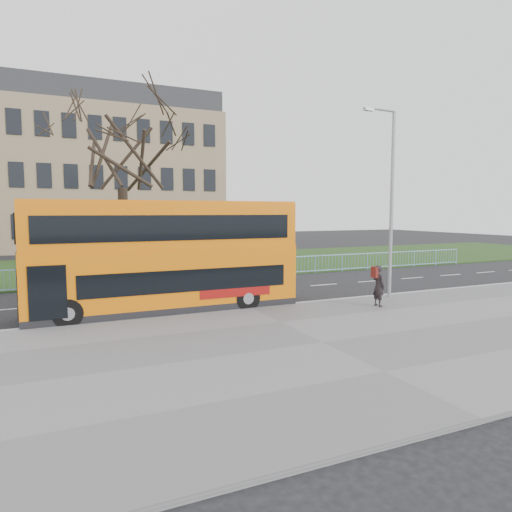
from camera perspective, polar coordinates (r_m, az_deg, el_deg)
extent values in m
plane|color=black|center=(19.19, -2.68, -5.89)|extent=(120.00, 120.00, 0.00)
cube|color=slate|center=(13.32, 8.30, -10.86)|extent=(80.00, 10.50, 0.12)
cube|color=#969699|center=(17.78, -0.82, -6.58)|extent=(80.00, 0.20, 0.14)
cube|color=#213814|center=(32.75, -11.95, -1.16)|extent=(80.00, 15.40, 0.08)
cube|color=#837153|center=(52.62, -22.45, 8.64)|extent=(30.00, 15.00, 14.00)
cube|color=orange|center=(17.63, -11.13, -2.85)|extent=(9.91, 2.39, 1.84)
cube|color=orange|center=(17.50, -11.20, 0.65)|extent=(9.91, 2.39, 0.32)
cube|color=orange|center=(17.45, -11.26, 3.87)|extent=(9.86, 2.34, 1.65)
cube|color=black|center=(16.62, -8.28, -3.06)|extent=(7.64, 0.06, 0.80)
cube|color=black|center=(16.32, -10.31, 3.48)|extent=(9.11, 0.07, 0.90)
cylinder|color=black|center=(16.26, -22.48, -6.65)|extent=(0.98, 0.27, 0.98)
cylinder|color=black|center=(17.65, -1.10, -5.28)|extent=(0.98, 0.27, 0.98)
imported|color=black|center=(18.46, 15.07, -3.61)|extent=(0.39, 0.59, 1.61)
cylinder|color=gray|center=(20.47, 16.59, 6.04)|extent=(0.16, 0.16, 7.88)
cylinder|color=gray|center=(20.43, 15.44, 17.21)|extent=(1.38, 0.16, 0.10)
cube|color=gray|center=(19.98, 13.91, 17.38)|extent=(0.45, 0.20, 0.12)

